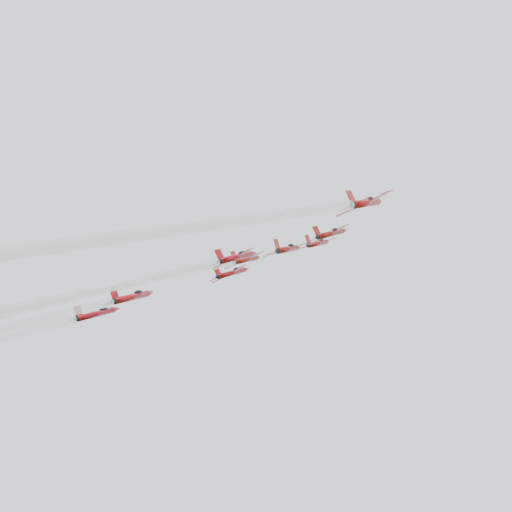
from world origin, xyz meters
The scene contains 7 objects.
jet_lead centered at (1.52, 23.10, 156.75)m, with size 9.97×12.38×9.10m.
jet_row2_left centered at (-12.94, 11.16, 148.25)m, with size 9.31×11.56×8.50m.
jet_row2_center centered at (2.86, 8.88, 146.64)m, with size 10.26×12.74×9.36m.
jet_row2_right centered at (10.34, 13.22, 149.72)m, with size 9.69×12.04×8.85m.
jet_center centered at (1.37, -36.42, 114.35)m, with size 8.52×76.23×54.65m.
jet_rear_right centered at (6.38, -45.69, 107.75)m, with size 8.51×76.09×54.55m.
jet_rear_farright centered at (30.33, -49.77, 104.86)m, with size 9.62×86.04×61.68m.
Camera 1 is at (65.91, -88.05, 65.97)m, focal length 50.00 mm.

